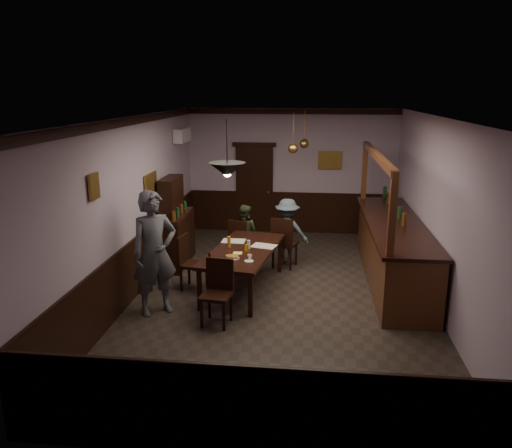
# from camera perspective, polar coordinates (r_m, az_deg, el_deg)

# --- Properties ---
(room) EXTENTS (5.01, 8.01, 3.01)m
(room) POSITION_cam_1_polar(r_m,az_deg,el_deg) (8.21, 2.95, 1.57)
(room) COLOR #2D2621
(room) RESTS_ON ground
(dining_table) EXTENTS (1.34, 2.33, 0.75)m
(dining_table) POSITION_cam_1_polar(r_m,az_deg,el_deg) (8.66, -1.46, -3.27)
(dining_table) COLOR black
(dining_table) RESTS_ON ground
(chair_far_left) EXTENTS (0.49, 0.49, 0.92)m
(chair_far_left) POSITION_cam_1_polar(r_m,az_deg,el_deg) (10.01, -1.86, -1.81)
(chair_far_left) COLOR black
(chair_far_left) RESTS_ON ground
(chair_far_right) EXTENTS (0.55, 0.55, 1.03)m
(chair_far_right) POSITION_cam_1_polar(r_m,az_deg,el_deg) (9.77, 3.17, -1.90)
(chair_far_right) COLOR black
(chair_far_right) RESTS_ON ground
(chair_near) EXTENTS (0.48, 0.48, 0.98)m
(chair_near) POSITION_cam_1_polar(r_m,az_deg,el_deg) (7.54, -4.39, -7.37)
(chair_near) COLOR black
(chair_near) RESTS_ON ground
(chair_side) EXTENTS (0.49, 0.49, 0.97)m
(chair_side) POSITION_cam_1_polar(r_m,az_deg,el_deg) (8.84, -7.63, -4.07)
(chair_side) COLOR black
(chair_side) RESTS_ON ground
(person_standing) EXTENTS (0.85, 0.81, 1.96)m
(person_standing) POSITION_cam_1_polar(r_m,az_deg,el_deg) (7.85, -11.52, -3.29)
(person_standing) COLOR #4E4F59
(person_standing) RESTS_ON ground
(person_seated_left) EXTENTS (0.67, 0.58, 1.17)m
(person_seated_left) POSITION_cam_1_polar(r_m,az_deg,el_deg) (10.24, -1.36, -0.96)
(person_seated_left) COLOR #424E2F
(person_seated_left) RESTS_ON ground
(person_seated_right) EXTENTS (0.93, 0.62, 1.34)m
(person_seated_right) POSITION_cam_1_polar(r_m,az_deg,el_deg) (10.00, 3.58, -0.87)
(person_seated_right) COLOR #4D606E
(person_seated_right) RESTS_ON ground
(newspaper_left) EXTENTS (0.43, 0.31, 0.01)m
(newspaper_left) POSITION_cam_1_polar(r_m,az_deg,el_deg) (9.09, -2.58, -1.95)
(newspaper_left) COLOR silver
(newspaper_left) RESTS_ON dining_table
(newspaper_right) EXTENTS (0.48, 0.40, 0.01)m
(newspaper_right) POSITION_cam_1_polar(r_m,az_deg,el_deg) (8.79, 0.92, -2.53)
(newspaper_right) COLOR silver
(newspaper_right) RESTS_ON dining_table
(napkin) EXTENTS (0.17, 0.17, 0.00)m
(napkin) POSITION_cam_1_polar(r_m,az_deg,el_deg) (8.43, -2.11, -3.34)
(napkin) COLOR #EEDE57
(napkin) RESTS_ON dining_table
(saucer) EXTENTS (0.15, 0.15, 0.01)m
(saucer) POSITION_cam_1_polar(r_m,az_deg,el_deg) (8.03, -0.82, -4.26)
(saucer) COLOR white
(saucer) RESTS_ON dining_table
(coffee_cup) EXTENTS (0.09, 0.09, 0.07)m
(coffee_cup) POSITION_cam_1_polar(r_m,az_deg,el_deg) (8.09, -0.71, -3.76)
(coffee_cup) COLOR white
(coffee_cup) RESTS_ON saucer
(pastry_plate) EXTENTS (0.22, 0.22, 0.01)m
(pastry_plate) POSITION_cam_1_polar(r_m,az_deg,el_deg) (8.17, -2.69, -3.91)
(pastry_plate) COLOR white
(pastry_plate) RESTS_ON dining_table
(pastry_ring_a) EXTENTS (0.13, 0.13, 0.04)m
(pastry_ring_a) POSITION_cam_1_polar(r_m,az_deg,el_deg) (8.18, -3.06, -3.69)
(pastry_ring_a) COLOR #C68C47
(pastry_ring_a) RESTS_ON pastry_plate
(pastry_ring_b) EXTENTS (0.13, 0.13, 0.04)m
(pastry_ring_b) POSITION_cam_1_polar(r_m,az_deg,el_deg) (8.14, -2.44, -3.77)
(pastry_ring_b) COLOR #C68C47
(pastry_ring_b) RESTS_ON pastry_plate
(soda_can) EXTENTS (0.07, 0.07, 0.12)m
(soda_can) POSITION_cam_1_polar(r_m,az_deg,el_deg) (8.50, -1.09, -2.75)
(soda_can) COLOR yellow
(soda_can) RESTS_ON dining_table
(beer_glass) EXTENTS (0.06, 0.06, 0.20)m
(beer_glass) POSITION_cam_1_polar(r_m,az_deg,el_deg) (8.70, -3.09, -2.07)
(beer_glass) COLOR #BF721E
(beer_glass) RESTS_ON dining_table
(water_glass) EXTENTS (0.06, 0.06, 0.15)m
(water_glass) POSITION_cam_1_polar(r_m,az_deg,el_deg) (8.63, -0.86, -2.36)
(water_glass) COLOR silver
(water_glass) RESTS_ON dining_table
(pepper_mill) EXTENTS (0.04, 0.04, 0.14)m
(pepper_mill) POSITION_cam_1_polar(r_m,az_deg,el_deg) (8.06, -5.34, -3.75)
(pepper_mill) COLOR black
(pepper_mill) RESTS_ON dining_table
(sideboard) EXTENTS (0.48, 1.34, 1.77)m
(sideboard) POSITION_cam_1_polar(r_m,az_deg,el_deg) (10.07, -9.29, -0.69)
(sideboard) COLOR black
(sideboard) RESTS_ON ground
(bar_counter) EXTENTS (0.97, 4.19, 2.35)m
(bar_counter) POSITION_cam_1_polar(r_m,az_deg,el_deg) (9.48, 15.36, -2.77)
(bar_counter) COLOR #4C2714
(bar_counter) RESTS_ON ground
(door_back) EXTENTS (0.90, 0.06, 2.10)m
(door_back) POSITION_cam_1_polar(r_m,az_deg,el_deg) (12.22, -0.18, 3.95)
(door_back) COLOR black
(door_back) RESTS_ON ground
(ac_unit) EXTENTS (0.20, 0.85, 0.30)m
(ac_unit) POSITION_cam_1_polar(r_m,az_deg,el_deg) (11.27, -8.42, 10.03)
(ac_unit) COLOR white
(ac_unit) RESTS_ON ground
(picture_left_small) EXTENTS (0.04, 0.28, 0.36)m
(picture_left_small) POSITION_cam_1_polar(r_m,az_deg,el_deg) (7.12, -18.04, 4.10)
(picture_left_small) COLOR olive
(picture_left_small) RESTS_ON ground
(picture_left_large) EXTENTS (0.04, 0.62, 0.48)m
(picture_left_large) POSITION_cam_1_polar(r_m,az_deg,el_deg) (9.40, -11.91, 4.25)
(picture_left_large) COLOR olive
(picture_left_large) RESTS_ON ground
(picture_back) EXTENTS (0.55, 0.04, 0.42)m
(picture_back) POSITION_cam_1_polar(r_m,az_deg,el_deg) (12.04, 8.43, 7.24)
(picture_back) COLOR olive
(picture_back) RESTS_ON ground
(pendant_iron) EXTENTS (0.56, 0.56, 0.86)m
(pendant_iron) POSITION_cam_1_polar(r_m,az_deg,el_deg) (7.55, -3.31, 6.20)
(pendant_iron) COLOR black
(pendant_iron) RESTS_ON ground
(pendant_brass_mid) EXTENTS (0.20, 0.20, 0.81)m
(pendant_brass_mid) POSITION_cam_1_polar(r_m,az_deg,el_deg) (9.93, 4.26, 8.60)
(pendant_brass_mid) COLOR #BF8C3F
(pendant_brass_mid) RESTS_ON ground
(pendant_brass_far) EXTENTS (0.20, 0.20, 0.81)m
(pendant_brass_far) POSITION_cam_1_polar(r_m,az_deg,el_deg) (10.84, 5.52, 9.12)
(pendant_brass_far) COLOR #BF8C3F
(pendant_brass_far) RESTS_ON ground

